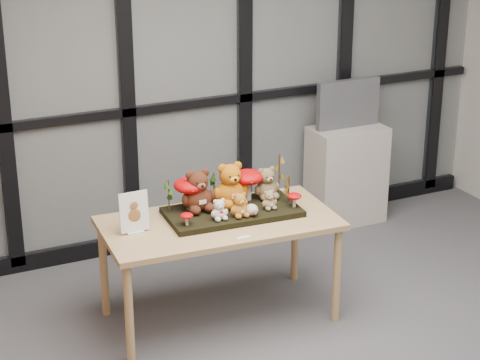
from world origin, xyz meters
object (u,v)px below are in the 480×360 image
diorama_tray (232,212)px  mushroom_front_left (187,218)px  mushroom_front_right (294,199)px  bear_pooh_yellow (230,182)px  cabinet (346,175)px  bear_small_yellow (240,203)px  monitor (348,104)px  mushroom_back_right (248,183)px  bear_beige_small (269,199)px  plush_cream_hedgehog (252,209)px  bear_brown_medium (198,188)px  mushroom_back_left (190,192)px  display_table (219,231)px  bear_tan_back (266,181)px  sign_holder (134,215)px  bear_white_bow (219,208)px

diorama_tray → mushroom_front_left: (-0.34, -0.10, 0.06)m
mushroom_front_right → mushroom_front_left: bearing=178.2°
bear_pooh_yellow → cabinet: bearing=35.2°
bear_small_yellow → mushroom_front_left: size_ratio=1.94×
monitor → diorama_tray: bearing=-146.0°
mushroom_back_right → mushroom_front_left: size_ratio=2.55×
bear_beige_small → mushroom_front_right: bear_beige_small is taller
bear_small_yellow → plush_cream_hedgehog: (0.07, -0.02, -0.04)m
bear_brown_medium → mushroom_back_left: bear_brown_medium is taller
mushroom_front_right → cabinet: mushroom_front_right is taller
plush_cream_hedgehog → mushroom_front_right: (0.30, 0.01, 0.01)m
bear_brown_medium → cabinet: bear_brown_medium is taller
display_table → mushroom_front_right: size_ratio=14.65×
plush_cream_hedgehog → monitor: bearing=42.5°
mushroom_front_right → cabinet: bearing=45.2°
bear_pooh_yellow → monitor: size_ratio=0.58×
mushroom_front_left → mushroom_front_right: (0.70, -0.02, 0.01)m
mushroom_front_right → monitor: (1.05, 1.07, 0.21)m
bear_tan_back → mushroom_back_right: size_ratio=1.05×
plush_cream_hedgehog → mushroom_front_right: bearing=5.3°
plush_cream_hedgehog → diorama_tray: bearing=120.7°
cabinet → bear_tan_back: bearing=-143.2°
diorama_tray → sign_holder: sign_holder is taller
monitor → plush_cream_hedgehog: bearing=-141.2°
plush_cream_hedgehog → mushroom_front_right: mushroom_front_right is taller
plush_cream_hedgehog → mushroom_back_left: 0.39m
mushroom_front_right → sign_holder: size_ratio=0.40×
display_table → cabinet: 1.82m
mushroom_front_right → cabinet: size_ratio=0.13×
bear_beige_small → mushroom_back_right: size_ratio=0.61×
bear_small_yellow → plush_cream_hedgehog: bear_small_yellow is taller
bear_brown_medium → mushroom_back_right: bear_brown_medium is taller
display_table → mushroom_back_left: (-0.12, 0.16, 0.21)m
mushroom_back_right → monitor: size_ratio=0.41×
bear_small_yellow → bear_white_bow: size_ratio=1.15×
bear_beige_small → mushroom_front_left: bear_beige_small is taller
mushroom_back_left → sign_holder: size_ratio=0.88×
bear_white_bow → mushroom_front_right: (0.50, -0.02, -0.02)m
bear_small_yellow → mushroom_front_left: bearing=-178.2°
diorama_tray → sign_holder: bearing=-176.7°
bear_small_yellow → bear_white_bow: bearing=179.0°
diorama_tray → bear_small_yellow: (-0.00, -0.11, 0.10)m
bear_pooh_yellow → bear_tan_back: 0.25m
bear_brown_medium → mushroom_front_right: (0.55, -0.21, -0.09)m
bear_white_bow → bear_beige_small: bear_white_bow is taller
plush_cream_hedgehog → mushroom_back_right: 0.26m
mushroom_back_left → sign_holder: mushroom_back_left is taller
mushroom_front_right → bear_beige_small: bearing=166.2°
bear_pooh_yellow → sign_holder: bearing=-169.6°
bear_white_bow → mushroom_front_right: size_ratio=1.44×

